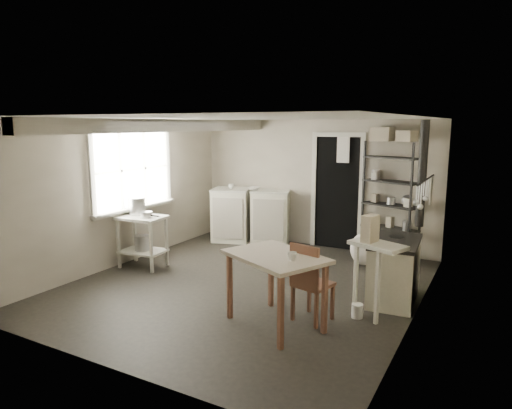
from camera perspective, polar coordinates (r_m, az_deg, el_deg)
The scene contains 31 objects.
floor at distance 6.47m, azimuth -1.30°, elevation -10.05°, with size 5.00×5.00×0.00m, color black.
ceiling at distance 6.07m, azimuth -1.39°, elevation 10.78°, with size 5.00×5.00×0.00m, color beige.
wall_back at distance 8.40m, azimuth 7.26°, elevation 2.63°, with size 4.50×0.02×2.30m, color #B7AE9C.
wall_front at distance 4.25m, azimuth -18.61°, elevation -5.12°, with size 4.50×0.02×2.30m, color #B7AE9C.
wall_left at distance 7.54m, azimuth -16.30°, elevation 1.46°, with size 0.02×5.00×2.30m, color #B7AE9C.
wall_right at distance 5.42m, azimuth 19.72°, elevation -1.97°, with size 0.02×5.00×2.30m, color #B7AE9C.
window at distance 7.62m, azimuth -15.21°, elevation 4.26°, with size 0.12×1.76×1.28m, color beige, non-canonical shape.
doorway at distance 8.24m, azimuth 10.07°, elevation 1.36°, with size 0.96×0.10×2.08m, color beige, non-canonical shape.
ceiling_beam at distance 6.76m, azimuth -10.34°, elevation 9.70°, with size 0.18×5.00×0.18m, color beige, non-canonical shape.
wallpaper_panel at distance 5.42m, azimuth 19.61°, elevation -1.96°, with size 0.01×5.00×2.30m, color beige, non-canonical shape.
utensil_rail at distance 5.95m, azimuth 20.31°, elevation 2.94°, with size 0.06×1.20×0.44m, color #BBBBBE, non-canonical shape.
prep_table at distance 7.37m, azimuth -13.97°, elevation -4.57°, with size 0.71×0.51×0.81m, color beige, non-canonical shape.
stockpot at distance 7.43m, azimuth -14.67°, elevation -0.23°, with size 0.26×0.26×0.28m, color #BBBBBE.
saucepan at distance 7.18m, azimuth -13.51°, elevation -1.26°, with size 0.18×0.18×0.10m, color #BBBBBE.
bucket at distance 7.36m, azimuth -14.06°, elevation -4.71°, with size 0.23×0.23×0.25m, color #BBBBBE.
base_cabinets at distance 8.71m, azimuth -0.59°, elevation -1.63°, with size 1.53×0.66×1.01m, color silver, non-canonical shape.
mixing_bowl at distance 8.53m, azimuth -0.35°, elevation 1.50°, with size 0.29×0.29×0.07m, color white.
counter_cup at distance 8.71m, azimuth -3.12°, elevation 1.74°, with size 0.12×0.12×0.09m, color white.
shelf_rack at distance 7.83m, azimuth 16.51°, elevation 0.28°, with size 0.92×0.36×1.95m, color black, non-canonical shape.
shelf_jar at distance 7.87m, azimuth 14.52°, elevation 3.45°, with size 0.08×0.08×0.18m, color white.
storage_box_a at distance 7.78m, azimuth 15.49°, elevation 8.12°, with size 0.32×0.28×0.22m, color beige.
storage_box_b at distance 7.66m, azimuth 18.32°, elevation 7.81°, with size 0.26×0.24×0.17m, color beige.
stove at distance 6.08m, azimuth 16.92°, elevation -7.45°, with size 0.55×1.00×0.79m, color silver, non-canonical shape.
stovepipe at distance 6.22m, azimuth 20.06°, elevation 3.61°, with size 0.11×0.11×1.41m, color black, non-canonical shape.
side_ledge at distance 5.34m, azimuth 14.74°, elevation -9.92°, with size 0.61×0.33×0.93m, color beige, non-canonical shape.
oats_box at distance 5.21m, azimuth 14.04°, elevation -3.71°, with size 0.12×0.20×0.30m, color beige.
work_table at distance 5.14m, azimuth 2.43°, elevation -10.97°, with size 1.08×0.75×0.82m, color beige, non-canonical shape.
table_cup at distance 4.80m, azimuth 4.53°, elevation -7.16°, with size 0.10×0.10×0.09m, color white.
chair at distance 5.27m, azimuth 7.16°, elevation -9.28°, with size 0.38×0.40×0.92m, color brown, non-canonical shape.
flour_sack at distance 7.48m, azimuth 13.30°, elevation -5.60°, with size 0.43×0.36×0.51m, color white.
floor_crock at distance 5.56m, azimuth 12.54°, elevation -12.91°, with size 0.13×0.13×0.16m, color white.
Camera 1 is at (3.05, -5.25, 2.22)m, focal length 32.00 mm.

